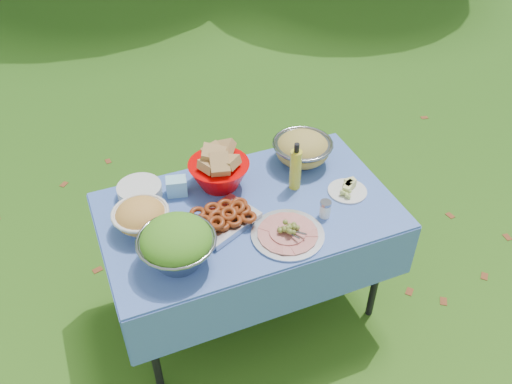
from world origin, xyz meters
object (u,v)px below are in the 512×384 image
plate_stack (140,191)px  charcuterie_platter (288,229)px  oil_bottle (296,166)px  bread_bowl (219,169)px  pasta_bowl_steel (302,148)px  picnic_table (249,261)px  salad_bowl (177,244)px

plate_stack → charcuterie_platter: charcuterie_platter is taller
oil_bottle → bread_bowl: bearing=155.1°
pasta_bowl_steel → bread_bowl: bearing=-177.5°
bread_bowl → oil_bottle: 0.39m
bread_bowl → oil_bottle: (0.36, -0.17, 0.03)m
charcuterie_platter → picnic_table: bearing=112.7°
oil_bottle → pasta_bowl_steel: bearing=54.6°
bread_bowl → pasta_bowl_steel: 0.49m
salad_bowl → plate_stack: salad_bowl is taller
picnic_table → plate_stack: (-0.48, 0.31, 0.41)m
picnic_table → charcuterie_platter: size_ratio=4.18×
salad_bowl → oil_bottle: (0.71, 0.28, 0.02)m
charcuterie_platter → oil_bottle: oil_bottle is taller
plate_stack → pasta_bowl_steel: (0.90, -0.05, 0.05)m
plate_stack → charcuterie_platter: (0.58, -0.55, 0.01)m
charcuterie_platter → oil_bottle: (0.19, 0.32, 0.10)m
salad_bowl → plate_stack: size_ratio=1.54×
oil_bottle → picnic_table: bearing=-166.3°
bread_bowl → oil_bottle: bearing=-24.9°
plate_stack → oil_bottle: (0.77, -0.24, 0.10)m
bread_bowl → pasta_bowl_steel: (0.49, 0.02, -0.02)m
salad_bowl → bread_bowl: (0.35, 0.45, -0.01)m
picnic_table → oil_bottle: size_ratio=5.33×
plate_stack → charcuterie_platter: size_ratio=0.65×
plate_stack → bread_bowl: size_ratio=0.71×
charcuterie_platter → oil_bottle: size_ratio=1.28×
bread_bowl → charcuterie_platter: bread_bowl is taller
picnic_table → bread_bowl: bearing=106.2°
picnic_table → pasta_bowl_steel: 0.68m
plate_stack → charcuterie_platter: 0.80m
pasta_bowl_steel → oil_bottle: 0.23m
salad_bowl → oil_bottle: oil_bottle is taller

